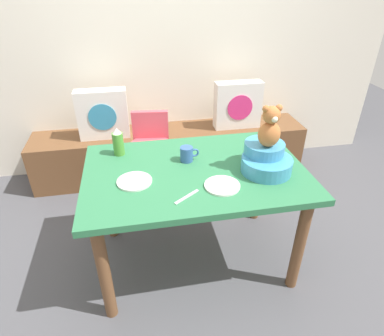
{
  "coord_description": "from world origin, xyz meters",
  "views": [
    {
      "loc": [
        -0.33,
        -1.66,
        1.77
      ],
      "look_at": [
        0.0,
        0.1,
        0.69
      ],
      "focal_mm": 30.53,
      "sensor_mm": 36.0,
      "label": 1
    }
  ],
  "objects": [
    {
      "name": "window_bench",
      "position": [
        0.0,
        1.19,
        0.23
      ],
      "size": [
        2.6,
        0.44,
        0.46
      ],
      "primitive_type": "cube",
      "color": "brown",
      "rests_on": "ground_plane"
    },
    {
      "name": "coffee_mug",
      "position": [
        -0.03,
        0.11,
        0.79
      ],
      "size": [
        0.12,
        0.08,
        0.09
      ],
      "color": "#335999",
      "rests_on": "dining_table"
    },
    {
      "name": "highchair",
      "position": [
        -0.22,
        0.76,
        0.52
      ],
      "size": [
        0.35,
        0.48,
        0.79
      ],
      "color": "#D84C59",
      "rests_on": "ground_plane"
    },
    {
      "name": "ketchup_bottle",
      "position": [
        -0.45,
        0.28,
        0.83
      ],
      "size": [
        0.07,
        0.07,
        0.18
      ],
      "color": "#4C8C33",
      "rests_on": "dining_table"
    },
    {
      "name": "pillow_floral_right",
      "position": [
        0.64,
        1.17,
        0.68
      ],
      "size": [
        0.44,
        0.15,
        0.44
      ],
      "color": "white",
      "rests_on": "window_bench"
    },
    {
      "name": "dining_table",
      "position": [
        0.0,
        0.0,
        0.64
      ],
      "size": [
        1.33,
        0.89,
        0.74
      ],
      "color": "#2D7247",
      "rests_on": "ground_plane"
    },
    {
      "name": "teddy_bear",
      "position": [
        0.41,
        -0.08,
        1.02
      ],
      "size": [
        0.13,
        0.12,
        0.25
      ],
      "color": "#B76A36",
      "rests_on": "infant_seat_teal"
    },
    {
      "name": "dinner_plate_far",
      "position": [
        0.11,
        -0.21,
        0.75
      ],
      "size": [
        0.2,
        0.2,
        0.01
      ],
      "primitive_type": "cylinder",
      "color": "white",
      "rests_on": "dining_table"
    },
    {
      "name": "infant_seat_teal",
      "position": [
        0.41,
        -0.08,
        0.81
      ],
      "size": [
        0.3,
        0.33,
        0.16
      ],
      "color": "teal",
      "rests_on": "dining_table"
    },
    {
      "name": "dinner_plate_near",
      "position": [
        -0.37,
        -0.07,
        0.75
      ],
      "size": [
        0.2,
        0.2,
        0.01
      ],
      "primitive_type": "cylinder",
      "color": "white",
      "rests_on": "dining_table"
    },
    {
      "name": "pillow_floral_left",
      "position": [
        -0.61,
        1.17,
        0.68
      ],
      "size": [
        0.44,
        0.15,
        0.44
      ],
      "color": "white",
      "rests_on": "window_bench"
    },
    {
      "name": "ground_plane",
      "position": [
        0.0,
        0.0,
        0.0
      ],
      "size": [
        8.0,
        8.0,
        0.0
      ],
      "primitive_type": "plane",
      "color": "#4C4C51"
    },
    {
      "name": "back_wall",
      "position": [
        0.0,
        1.46,
        1.3
      ],
      "size": [
        4.4,
        0.1,
        2.6
      ],
      "primitive_type": "cube",
      "color": "silver",
      "rests_on": "ground_plane"
    },
    {
      "name": "table_fork",
      "position": [
        -0.1,
        -0.27,
        0.74
      ],
      "size": [
        0.15,
        0.11,
        0.01
      ],
      "primitive_type": "cube",
      "rotation": [
        0.0,
        0.0,
        2.18
      ],
      "color": "silver",
      "rests_on": "dining_table"
    }
  ]
}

